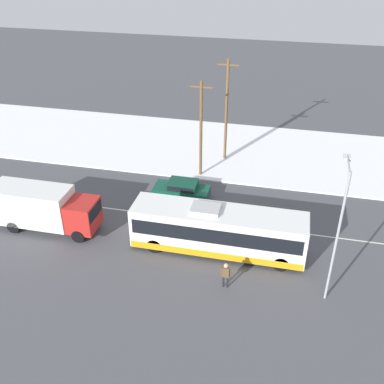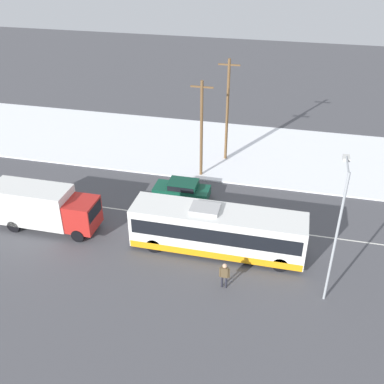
# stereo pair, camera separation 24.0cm
# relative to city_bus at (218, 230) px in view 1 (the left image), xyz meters

# --- Properties ---
(ground_plane) EXTENTS (120.00, 120.00, 0.00)m
(ground_plane) POSITION_rel_city_bus_xyz_m (-0.71, 3.07, -1.56)
(ground_plane) COLOR #4C4C51
(snow_lot) EXTENTS (80.00, 12.53, 0.12)m
(snow_lot) POSITION_rel_city_bus_xyz_m (-0.71, 15.08, -1.50)
(snow_lot) COLOR white
(snow_lot) RESTS_ON ground_plane
(lane_marking_center) EXTENTS (60.00, 0.12, 0.00)m
(lane_marking_center) POSITION_rel_city_bus_xyz_m (-0.71, 3.07, -1.56)
(lane_marking_center) COLOR silver
(lane_marking_center) RESTS_ON ground_plane
(city_bus) EXTENTS (11.06, 2.57, 3.19)m
(city_bus) POSITION_rel_city_bus_xyz_m (0.00, 0.00, 0.00)
(city_bus) COLOR white
(city_bus) RESTS_ON ground_plane
(box_truck) EXTENTS (7.40, 2.30, 3.10)m
(box_truck) POSITION_rel_city_bus_xyz_m (-12.11, -0.23, 0.15)
(box_truck) COLOR silver
(box_truck) RESTS_ON ground_plane
(sedan_car) EXTENTS (4.27, 1.80, 1.45)m
(sedan_car) POSITION_rel_city_bus_xyz_m (-3.81, 5.76, -0.77)
(sedan_car) COLOR #0F4733
(sedan_car) RESTS_ON ground_plane
(pedestrian_at_stop) EXTENTS (0.62, 0.28, 1.72)m
(pedestrian_at_stop) POSITION_rel_city_bus_xyz_m (1.06, -3.36, -0.50)
(pedestrian_at_stop) COLOR #23232D
(pedestrian_at_stop) RESTS_ON ground_plane
(streetlamp) EXTENTS (0.36, 2.39, 8.15)m
(streetlamp) POSITION_rel_city_bus_xyz_m (6.76, -2.56, 3.50)
(streetlamp) COLOR #9EA3A8
(streetlamp) RESTS_ON ground_plane
(utility_pole_roadside) EXTENTS (1.80, 0.24, 8.17)m
(utility_pole_roadside) POSITION_rel_city_bus_xyz_m (-3.19, 9.65, 2.71)
(utility_pole_roadside) COLOR brown
(utility_pole_roadside) RESTS_ON ground_plane
(utility_pole_snowlot) EXTENTS (1.80, 0.24, 9.04)m
(utility_pole_snowlot) POSITION_rel_city_bus_xyz_m (-1.70, 13.14, 3.15)
(utility_pole_snowlot) COLOR brown
(utility_pole_snowlot) RESTS_ON ground_plane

